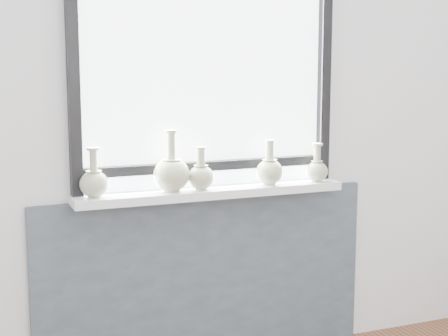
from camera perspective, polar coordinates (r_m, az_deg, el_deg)
name	(u,v)px	position (r m, az deg, el deg)	size (l,w,h in m)	color
back_wall	(204,103)	(3.30, -1.69, 5.46)	(3.60, 0.02, 2.60)	silver
apron_panel	(207,279)	(3.44, -1.44, -9.20)	(1.70, 0.03, 0.86)	#4B5661
windowsill	(212,192)	(3.26, -1.05, -2.03)	(1.32, 0.18, 0.04)	white
window	(206,73)	(3.26, -1.47, 7.90)	(1.30, 0.06, 1.05)	black
vase_a	(94,182)	(3.08, -10.75, -1.13)	(0.13, 0.13, 0.22)	#AFB992
vase_b	(172,173)	(3.17, -4.38, -0.39)	(0.17, 0.17, 0.29)	#AFB992
vase_c	(201,175)	(3.21, -1.92, -0.62)	(0.13, 0.13, 0.20)	#AFB992
vase_d	(269,170)	(3.34, 3.80, -0.17)	(0.13, 0.13, 0.22)	#AFB992
vase_e	(317,169)	(3.45, 7.73, -0.10)	(0.11, 0.11, 0.19)	#AFB992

